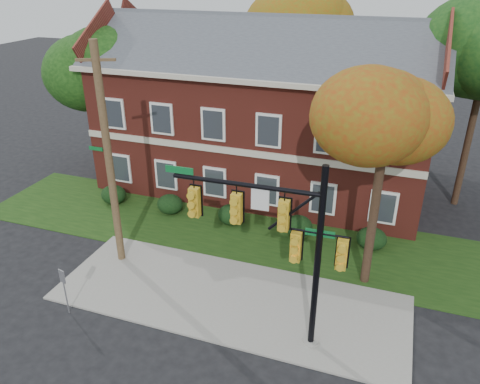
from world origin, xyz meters
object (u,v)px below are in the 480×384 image
(tree_near_right, at_px, (392,132))
(tree_far_rear, at_px, (318,18))
(hedge_far_left, at_px, (114,195))
(tree_left_rear, at_px, (101,66))
(hedge_left, at_px, (170,204))
(hedge_right, at_px, (298,226))
(traffic_signal, at_px, (281,235))
(hedge_far_right, at_px, (372,239))
(sign_post, at_px, (64,284))
(apartment_building, at_px, (263,103))
(hedge_center, at_px, (231,215))
(utility_pole, at_px, (109,160))

(tree_near_right, relative_size, tree_far_rear, 0.74)
(hedge_far_left, height_order, tree_left_rear, tree_left_rear)
(hedge_left, height_order, tree_left_rear, tree_left_rear)
(tree_near_right, distance_m, tree_left_rear, 18.33)
(hedge_right, xyz_separation_m, traffic_signal, (0.87, -7.10, 3.71))
(hedge_right, bearing_deg, tree_near_right, -37.28)
(hedge_far_right, height_order, sign_post, sign_post)
(tree_far_rear, bearing_deg, apartment_building, -99.71)
(hedge_center, xyz_separation_m, utility_pole, (-3.56, -4.72, 4.35))
(hedge_center, bearing_deg, apartment_building, 90.00)
(apartment_building, relative_size, sign_post, 9.55)
(hedge_center, bearing_deg, hedge_far_right, 0.00)
(tree_left_rear, height_order, sign_post, tree_left_rear)
(sign_post, bearing_deg, tree_far_rear, 90.78)
(tree_far_rear, relative_size, utility_pole, 1.20)
(utility_pole, bearing_deg, hedge_far_right, 2.34)
(apartment_building, distance_m, hedge_far_right, 9.82)
(hedge_center, distance_m, tree_left_rear, 12.23)
(utility_pole, bearing_deg, hedge_left, 67.56)
(hedge_far_right, height_order, tree_left_rear, tree_left_rear)
(tree_left_rear, bearing_deg, utility_pole, -55.12)
(apartment_building, distance_m, utility_pole, 10.59)
(hedge_far_left, xyz_separation_m, tree_near_right, (14.22, -2.83, 6.14))
(utility_pole, bearing_deg, tree_left_rear, 103.15)
(traffic_signal, relative_size, sign_post, 3.46)
(hedge_center, bearing_deg, tree_near_right, -21.42)
(utility_pole, bearing_deg, hedge_far_left, 104.40)
(apartment_building, height_order, tree_left_rear, apartment_building)
(hedge_left, height_order, sign_post, sign_post)
(tree_left_rear, relative_size, traffic_signal, 1.30)
(hedge_far_left, bearing_deg, hedge_far_right, 0.00)
(tree_near_right, bearing_deg, sign_post, -152.07)
(hedge_left, xyz_separation_m, tree_left_rear, (-6.23, 4.14, 6.16))
(hedge_far_left, xyz_separation_m, hedge_far_right, (14.00, 0.00, 0.00))
(hedge_left, relative_size, tree_far_rear, 0.12)
(hedge_far_left, distance_m, hedge_right, 10.50)
(hedge_far_left, relative_size, hedge_left, 1.00)
(hedge_left, bearing_deg, hedge_right, 0.00)
(hedge_far_left, xyz_separation_m, hedge_left, (3.50, 0.00, 0.00))
(apartment_building, height_order, tree_near_right, apartment_building)
(hedge_far_left, relative_size, tree_left_rear, 0.16)
(hedge_left, bearing_deg, tree_near_right, -14.81)
(apartment_building, height_order, sign_post, apartment_building)
(hedge_far_right, xyz_separation_m, tree_left_rear, (-16.73, 4.14, 6.16))
(apartment_building, distance_m, traffic_signal, 13.12)
(hedge_far_right, bearing_deg, tree_left_rear, 166.11)
(hedge_left, distance_m, sign_post, 8.56)
(tree_left_rear, bearing_deg, tree_near_right, -22.36)
(hedge_center, relative_size, sign_post, 0.71)
(tree_far_rear, bearing_deg, hedge_left, -110.29)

